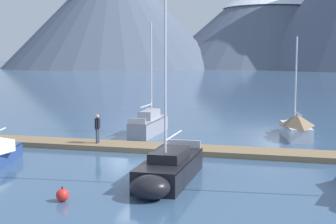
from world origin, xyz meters
TOP-DOWN VIEW (x-y plane):
  - ground_plane at (0.00, 0.00)m, footprint 700.00×700.00m
  - mountain_west_summit at (-56.32, 173.76)m, footprint 89.90×89.90m
  - mountain_central_massif at (6.31, 195.99)m, footprint 95.55×95.55m
  - dock at (0.00, 4.00)m, footprint 27.11×4.00m
  - sailboat_mid_dock_port at (-2.03, 9.98)m, footprint 1.67×6.36m
  - sailboat_mid_dock_starboard at (1.73, -2.80)m, footprint 2.18×6.51m
  - sailboat_far_berth at (7.73, 10.37)m, footprint 2.12×5.96m
  - person_on_dock at (-3.82, 4.09)m, footprint 0.23×0.59m
  - mooring_buoy_channel_marker at (-1.59, -6.21)m, footprint 0.49×0.49m

SIDE VIEW (x-z plane):
  - ground_plane at x=0.00m, z-range 0.00..0.00m
  - dock at x=0.00m, z-range 0.00..0.30m
  - mooring_buoy_channel_marker at x=-1.59m, z-range -0.04..0.53m
  - sailboat_mid_dock_starboard at x=1.73m, z-range -3.58..4.78m
  - sailboat_mid_dock_port at x=-2.03m, z-range -3.13..4.49m
  - sailboat_far_berth at x=7.73m, z-range -2.57..4.06m
  - person_on_dock at x=-3.82m, z-range 0.42..2.11m
  - mountain_central_massif at x=6.31m, z-range 0.77..42.01m
  - mountain_west_summit at x=-56.32m, z-range 0.76..46.48m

